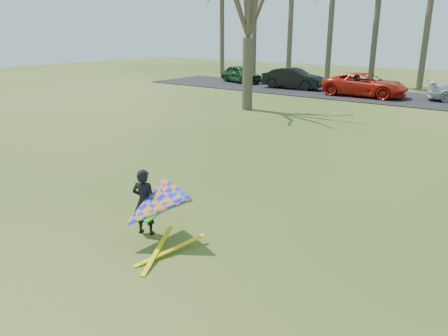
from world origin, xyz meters
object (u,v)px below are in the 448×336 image
Objects in this scene: car_1 at (293,78)px; kite_flyer at (150,208)px; car_2 at (365,85)px; car_0 at (241,74)px.

kite_flyer is at bearing -162.64° from car_1.
car_2 is 2.45× the size of kite_flyer.
kite_flyer is (15.96, -26.60, 0.03)m from car_0.
car_1 is 6.14m from car_2.
car_0 is at bearing 120.97° from kite_flyer.
car_0 is 31.02m from kite_flyer.
kite_flyer reaches higher than car_1.
kite_flyer is (4.04, -24.99, -0.03)m from car_2.
car_2 is at bearing 99.18° from kite_flyer.
car_1 is at bearing -81.43° from car_0.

